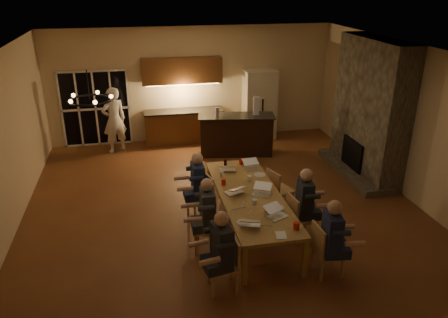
% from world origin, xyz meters
% --- Properties ---
extents(floor, '(9.00, 9.00, 0.00)m').
position_xyz_m(floor, '(0.00, 0.00, 0.00)').
color(floor, brown).
rests_on(floor, ground).
extents(back_wall, '(8.00, 0.04, 3.20)m').
position_xyz_m(back_wall, '(0.00, 4.52, 1.60)').
color(back_wall, beige).
rests_on(back_wall, ground).
extents(right_wall, '(0.04, 9.00, 3.20)m').
position_xyz_m(right_wall, '(4.02, 0.00, 1.60)').
color(right_wall, beige).
rests_on(right_wall, ground).
extents(ceiling, '(8.00, 9.00, 0.04)m').
position_xyz_m(ceiling, '(0.00, 0.00, 3.22)').
color(ceiling, white).
rests_on(ceiling, back_wall).
extents(french_doors, '(1.86, 0.08, 2.10)m').
position_xyz_m(french_doors, '(-2.70, 4.47, 1.05)').
color(french_doors, black).
rests_on(french_doors, ground).
extents(fireplace, '(0.58, 2.50, 3.20)m').
position_xyz_m(fireplace, '(3.70, 1.20, 1.60)').
color(fireplace, '#665F50').
rests_on(fireplace, ground).
extents(kitchenette, '(2.24, 0.68, 2.40)m').
position_xyz_m(kitchenette, '(-0.30, 4.20, 1.20)').
color(kitchenette, brown).
rests_on(kitchenette, ground).
extents(refrigerator, '(0.90, 0.68, 2.00)m').
position_xyz_m(refrigerator, '(1.90, 4.15, 1.00)').
color(refrigerator, beige).
rests_on(refrigerator, ground).
extents(dining_table, '(1.10, 3.20, 0.75)m').
position_xyz_m(dining_table, '(0.32, -0.77, 0.38)').
color(dining_table, '#BB894A').
rests_on(dining_table, ground).
extents(bar_island, '(2.07, 1.00, 1.08)m').
position_xyz_m(bar_island, '(0.95, 2.99, 0.54)').
color(bar_island, black).
rests_on(bar_island, ground).
extents(chair_left_near, '(0.45, 0.45, 0.89)m').
position_xyz_m(chair_left_near, '(-0.52, -2.34, 0.45)').
color(chair_left_near, tan).
rests_on(chair_left_near, ground).
extents(chair_left_mid, '(0.54, 0.54, 0.89)m').
position_xyz_m(chair_left_mid, '(-0.58, -1.27, 0.45)').
color(chair_left_mid, tan).
rests_on(chair_left_mid, ground).
extents(chair_left_far, '(0.54, 0.54, 0.89)m').
position_xyz_m(chair_left_far, '(-0.53, -0.17, 0.45)').
color(chair_left_far, tan).
rests_on(chair_left_far, ground).
extents(chair_right_near, '(0.46, 0.46, 0.89)m').
position_xyz_m(chair_right_near, '(1.20, -2.29, 0.45)').
color(chair_right_near, tan).
rests_on(chair_right_near, ground).
extents(chair_right_mid, '(0.48, 0.48, 0.89)m').
position_xyz_m(chair_right_mid, '(1.15, -1.27, 0.45)').
color(chair_right_mid, tan).
rests_on(chair_right_mid, ground).
extents(chair_right_far, '(0.56, 0.56, 0.89)m').
position_xyz_m(chair_right_far, '(1.13, -0.13, 0.45)').
color(chair_right_far, tan).
rests_on(chair_right_far, ground).
extents(person_left_near, '(0.70, 0.70, 1.38)m').
position_xyz_m(person_left_near, '(-0.54, -2.38, 0.69)').
color(person_left_near, '#22252B').
rests_on(person_left_near, ground).
extents(person_right_near, '(0.68, 0.68, 1.38)m').
position_xyz_m(person_right_near, '(1.17, -2.41, 0.69)').
color(person_right_near, '#1F284D').
rests_on(person_right_near, ground).
extents(person_left_mid, '(0.61, 0.61, 1.38)m').
position_xyz_m(person_left_mid, '(-0.56, -1.27, 0.69)').
color(person_left_mid, '#363A40').
rests_on(person_left_mid, ground).
extents(person_right_mid, '(0.66, 0.66, 1.38)m').
position_xyz_m(person_right_mid, '(1.19, -1.24, 0.69)').
color(person_right_mid, '#22252B').
rests_on(person_right_mid, ground).
extents(person_left_far, '(0.61, 0.61, 1.38)m').
position_xyz_m(person_left_far, '(-0.55, -0.13, 0.69)').
color(person_left_far, '#1F284D').
rests_on(person_left_far, ground).
extents(standing_person, '(0.77, 0.65, 1.79)m').
position_xyz_m(standing_person, '(-2.20, 3.83, 0.89)').
color(standing_person, white).
rests_on(standing_person, ground).
extents(chandelier, '(0.65, 0.65, 0.03)m').
position_xyz_m(chandelier, '(-2.26, -1.08, 2.75)').
color(chandelier, black).
rests_on(chandelier, ceiling).
extents(laptop_a, '(0.39, 0.37, 0.23)m').
position_xyz_m(laptop_a, '(0.05, -1.78, 0.86)').
color(laptop_a, silver).
rests_on(laptop_a, dining_table).
extents(laptop_b, '(0.41, 0.39, 0.23)m').
position_xyz_m(laptop_b, '(0.55, -1.65, 0.86)').
color(laptop_b, silver).
rests_on(laptop_b, dining_table).
extents(laptop_c, '(0.40, 0.38, 0.23)m').
position_xyz_m(laptop_c, '(0.04, -0.65, 0.86)').
color(laptop_c, silver).
rests_on(laptop_c, dining_table).
extents(laptop_d, '(0.41, 0.40, 0.23)m').
position_xyz_m(laptop_d, '(0.52, -0.83, 0.86)').
color(laptop_d, silver).
rests_on(laptop_d, dining_table).
extents(laptop_e, '(0.37, 0.34, 0.23)m').
position_xyz_m(laptop_e, '(0.15, 0.38, 0.86)').
color(laptop_e, silver).
rests_on(laptop_e, dining_table).
extents(laptop_f, '(0.35, 0.31, 0.23)m').
position_xyz_m(laptop_f, '(0.65, 0.31, 0.86)').
color(laptop_f, silver).
rests_on(laptop_f, dining_table).
extents(mug_front, '(0.09, 0.09, 0.10)m').
position_xyz_m(mug_front, '(0.29, -1.17, 0.80)').
color(mug_front, silver).
rests_on(mug_front, dining_table).
extents(mug_mid, '(0.09, 0.09, 0.10)m').
position_xyz_m(mug_mid, '(0.45, -0.21, 0.80)').
color(mug_mid, silver).
rests_on(mug_mid, dining_table).
extents(mug_back, '(0.07, 0.07, 0.10)m').
position_xyz_m(mug_back, '(-0.04, 0.09, 0.80)').
color(mug_back, silver).
rests_on(mug_back, dining_table).
extents(redcup_near, '(0.10, 0.10, 0.12)m').
position_xyz_m(redcup_near, '(0.72, -2.08, 0.81)').
color(redcup_near, red).
rests_on(redcup_near, dining_table).
extents(redcup_mid, '(0.09, 0.09, 0.12)m').
position_xyz_m(redcup_mid, '(-0.08, -0.30, 0.81)').
color(redcup_mid, red).
rests_on(redcup_mid, dining_table).
extents(redcup_far, '(0.09, 0.09, 0.12)m').
position_xyz_m(redcup_far, '(0.49, 0.61, 0.81)').
color(redcup_far, red).
rests_on(redcup_far, dining_table).
extents(can_silver, '(0.07, 0.07, 0.12)m').
position_xyz_m(can_silver, '(0.42, -1.45, 0.81)').
color(can_silver, '#B2B2B7').
rests_on(can_silver, dining_table).
extents(can_cola, '(0.07, 0.07, 0.12)m').
position_xyz_m(can_cola, '(0.15, 0.61, 0.81)').
color(can_cola, '#3F0F0C').
rests_on(can_cola, dining_table).
extents(plate_near, '(0.25, 0.25, 0.02)m').
position_xyz_m(plate_near, '(0.63, -1.38, 0.76)').
color(plate_near, silver).
rests_on(plate_near, dining_table).
extents(plate_left, '(0.23, 0.23, 0.02)m').
position_xyz_m(plate_left, '(-0.04, -1.73, 0.76)').
color(plate_left, silver).
rests_on(plate_left, dining_table).
extents(plate_far, '(0.23, 0.23, 0.02)m').
position_xyz_m(plate_far, '(0.71, -0.03, 0.76)').
color(plate_far, silver).
rests_on(plate_far, dining_table).
extents(notepad, '(0.20, 0.25, 0.01)m').
position_xyz_m(notepad, '(0.43, -2.21, 0.76)').
color(notepad, white).
rests_on(notepad, dining_table).
extents(bar_bottle, '(0.08, 0.08, 0.24)m').
position_xyz_m(bar_bottle, '(0.44, 3.03, 1.20)').
color(bar_bottle, '#99999E').
rests_on(bar_bottle, bar_island).
extents(bar_blender, '(0.18, 0.18, 0.47)m').
position_xyz_m(bar_blender, '(1.47, 2.97, 1.31)').
color(bar_blender, silver).
rests_on(bar_blender, bar_island).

